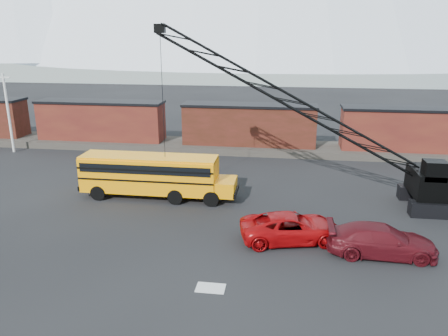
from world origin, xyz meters
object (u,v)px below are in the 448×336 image
Objects in this scene: school_bus at (154,174)px; red_pickup at (291,227)px; maroon_suv at (381,240)px; crawler_crane at (307,110)px.

school_bus is 1.95× the size of red_pickup.
red_pickup is at bearing 78.19° from maroon_suv.
red_pickup is 5.00m from maroon_suv.
crawler_crane reaches higher than school_bus.
maroon_suv is (14.93, -6.80, -0.94)m from school_bus.
crawler_crane is (0.83, 6.26, 5.90)m from red_pickup.
crawler_crane reaches higher than maroon_suv.
maroon_suv is at bearing -24.50° from school_bus.
crawler_crane is (10.86, 0.50, 4.93)m from school_bus.
red_pickup is at bearing -29.83° from school_bus.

